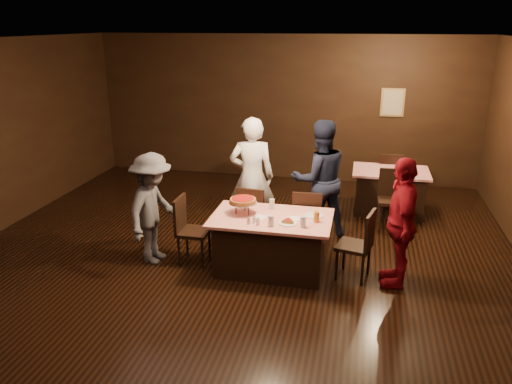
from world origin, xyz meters
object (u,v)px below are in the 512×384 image
chair_back_far (388,177)px  glass_amber (316,217)px  back_table (389,191)px  pizza_stand (243,201)px  chair_far_left (254,215)px  glass_back (272,204)px  main_table (271,243)px  chair_far_right (307,219)px  glass_front_right (303,222)px  diner_grey_knit (153,209)px  plate_empty (314,216)px  chair_end_right (354,245)px  chair_back_near (391,200)px  diner_red_shirt (401,223)px  diner_white_jacket (252,177)px  diner_navy_hoodie (319,179)px  chair_end_left (194,230)px  glass_front_left (271,221)px

chair_back_far → glass_amber: size_ratio=6.79×
back_table → pizza_stand: pizza_stand is taller
chair_far_left → glass_back: size_ratio=6.79×
main_table → glass_amber: 0.75m
main_table → chair_far_right: size_ratio=1.68×
main_table → glass_front_right: glass_front_right is taller
diner_grey_knit → plate_empty: bearing=-77.7°
chair_end_right → glass_front_right: (-0.65, -0.25, 0.37)m
chair_far_right → chair_back_near: (1.24, 1.14, 0.00)m
glass_front_right → diner_red_shirt: bearing=10.2°
diner_grey_knit → glass_back: bearing=-70.3°
chair_far_left → glass_front_right: 1.36m
diner_white_jacket → chair_far_right: bearing=145.7°
main_table → chair_far_left: 0.85m
plate_empty → back_table: bearing=65.9°
chair_back_near → chair_back_far: bearing=88.9°
diner_white_jacket → glass_front_right: diner_white_jacket is taller
glass_back → chair_end_right: bearing=-14.6°
plate_empty → glass_front_right: bearing=-104.0°
chair_far_left → glass_amber: (1.00, -0.80, 0.37)m
pizza_stand → glass_back: size_ratio=2.71×
back_table → diner_white_jacket: bearing=-146.4°
diner_white_jacket → diner_navy_hoodie: bearing=177.4°
chair_back_far → diner_grey_knit: diner_grey_knit is taller
chair_end_left → glass_back: bearing=-74.2°
chair_far_right → glass_back: size_ratio=6.79×
chair_end_left → glass_front_right: 1.61m
diner_white_jacket → diner_grey_knit: diner_white_jacket is taller
diner_white_jacket → chair_back_far: bearing=-147.7°
chair_back_near → glass_amber: bearing=-119.4°
main_table → back_table: bearing=57.6°
chair_back_near → plate_empty: bearing=-123.3°
chair_back_far → glass_back: (-1.69, -2.89, 0.37)m
chair_back_near → glass_front_left: bearing=-127.2°
diner_red_shirt → glass_front_left: size_ratio=12.10×
diner_grey_knit → glass_front_right: (2.10, -0.17, 0.05)m
main_table → chair_back_near: bearing=49.0°
diner_red_shirt → diner_grey_knit: bearing=-91.5°
back_table → chair_back_far: bearing=90.0°
diner_grey_knit → glass_amber: size_ratio=11.22×
chair_end_right → main_table: bearing=-76.7°
glass_front_left → glass_amber: size_ratio=1.00×
chair_end_left → diner_navy_hoodie: size_ratio=0.51×
diner_grey_knit → glass_front_left: size_ratio=11.22×
glass_front_right → glass_amber: (0.15, 0.20, 0.00)m
main_table → glass_back: size_ratio=11.43×
glass_front_right → back_table: bearing=67.2°
chair_far_right → diner_white_jacket: bearing=-25.7°
diner_red_shirt → back_table: bearing=177.9°
back_table → chair_far_right: size_ratio=1.37×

